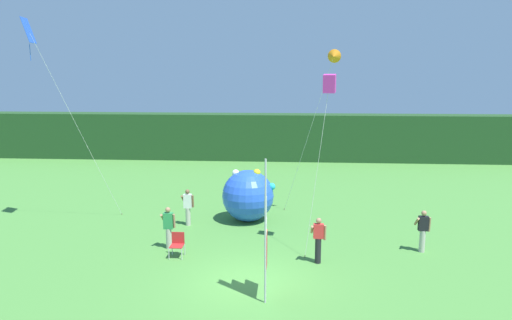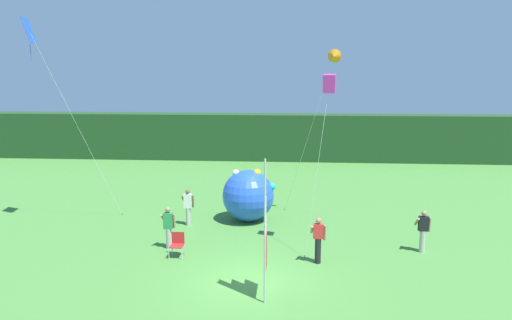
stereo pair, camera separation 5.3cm
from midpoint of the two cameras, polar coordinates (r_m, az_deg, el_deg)
ground_plane at (r=15.57m, az=-1.10°, el=-14.88°), size 120.00×120.00×0.00m
distant_treeline at (r=37.35m, az=2.13°, el=2.86°), size 80.00×2.40×3.67m
banner_flag at (r=13.82m, az=1.11°, el=-8.89°), size 0.06×1.03×4.34m
person_near_banner at (r=18.43m, az=-10.81°, el=-8.05°), size 0.55×0.48×1.66m
person_mid_field at (r=18.87m, az=19.77°, el=-8.11°), size 0.55×0.48×1.63m
person_far_left at (r=21.07m, az=-8.46°, el=-5.65°), size 0.55×0.48×1.66m
person_far_right at (r=16.90m, az=7.58°, el=-9.62°), size 0.55×0.48×1.68m
inflatable_balloon at (r=21.43m, az=-1.07°, el=-4.40°), size 2.46×2.38×2.47m
folding_chair at (r=17.74m, az=-9.74°, el=-10.03°), size 0.51×0.51×0.89m
kite_orange_delta_0 at (r=21.24m, az=9.43°, el=12.30°), size 2.47×1.63×7.81m
kite_magenta_box_1 at (r=17.16m, az=8.93°, el=9.18°), size 1.06×1.04×6.71m
kite_blue_diamond_2 at (r=21.98m, az=-25.84°, el=13.21°), size 2.99×2.51×9.01m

